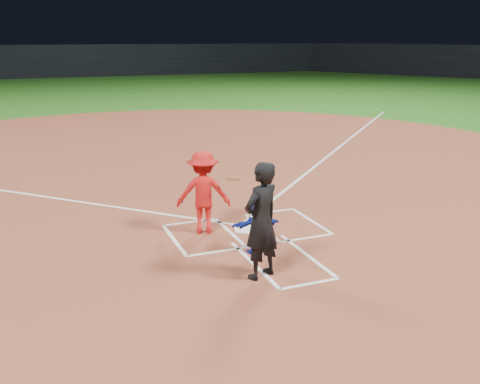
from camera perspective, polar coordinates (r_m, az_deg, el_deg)
name	(u,v)px	position (r m, az deg, el deg)	size (l,w,h in m)	color
ground	(246,230)	(11.48, 0.65, -4.12)	(120.00, 120.00, 0.00)	#1F5916
home_plate_dirt	(174,168)	(16.94, -7.10, 2.52)	(28.00, 28.00, 0.01)	brown
stadium_wall_far	(65,61)	(58.14, -18.16, 13.14)	(80.00, 1.20, 3.20)	black
home_plate	(246,230)	(11.47, 0.65, -4.02)	(0.60, 0.60, 0.02)	white
catcher	(257,227)	(10.16, 1.84, -3.76)	(0.94, 0.30, 1.02)	#1426A2
umpire	(261,221)	(8.97, 2.29, -3.09)	(0.74, 0.49, 2.03)	black
chalk_markings	(180,173)	(16.27, -6.45, 2.00)	(28.35, 17.32, 0.01)	white
batter_at_plate	(204,192)	(11.12, -3.91, -0.04)	(1.52, 0.98, 1.74)	red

